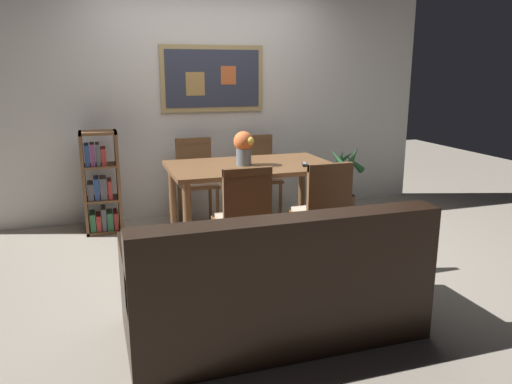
{
  "coord_description": "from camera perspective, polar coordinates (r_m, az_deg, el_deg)",
  "views": [
    {
      "loc": [
        -1.24,
        -3.96,
        1.63
      ],
      "look_at": [
        -0.01,
        -0.21,
        0.65
      ],
      "focal_mm": 35.04,
      "sensor_mm": 36.0,
      "label": 1
    }
  ],
  "objects": [
    {
      "name": "dining_chair_far_left",
      "position": [
        5.36,
        -6.88,
        2.05
      ],
      "size": [
        0.4,
        0.41,
        0.91
      ],
      "color": "brown",
      "rests_on": "ground_plane"
    },
    {
      "name": "ground_plane",
      "position": [
        4.46,
        -0.74,
        -7.52
      ],
      "size": [
        12.0,
        12.0,
        0.0
      ],
      "primitive_type": "plane",
      "color": "gray"
    },
    {
      "name": "dining_chair_near_left",
      "position": [
        3.9,
        -1.4,
        -2.34
      ],
      "size": [
        0.4,
        0.41,
        0.91
      ],
      "color": "brown",
      "rests_on": "ground_plane"
    },
    {
      "name": "potted_ivy",
      "position": [
        6.06,
        7.34,
        0.43
      ],
      "size": [
        0.29,
        0.31,
        0.49
      ],
      "color": "#4C4742",
      "rests_on": "ground_plane"
    },
    {
      "name": "wall_back_with_painting",
      "position": [
        5.68,
        -5.61,
        10.57
      ],
      "size": [
        5.2,
        0.14,
        2.6
      ],
      "color": "silver",
      "rests_on": "ground_plane"
    },
    {
      "name": "leather_couch",
      "position": [
        3.14,
        2.15,
        -10.85
      ],
      "size": [
        1.8,
        0.84,
        0.84
      ],
      "color": "black",
      "rests_on": "ground_plane"
    },
    {
      "name": "bookshelf",
      "position": [
        5.26,
        -17.31,
        0.6
      ],
      "size": [
        0.36,
        0.28,
        1.03
      ],
      "color": "brown",
      "rests_on": "ground_plane"
    },
    {
      "name": "tv_remote",
      "position": [
        4.64,
        5.57,
        3.17
      ],
      "size": [
        0.1,
        0.16,
        0.02
      ],
      "color": "black",
      "rests_on": "dining_table"
    },
    {
      "name": "dining_chair_far_right",
      "position": [
        5.55,
        0.28,
        2.57
      ],
      "size": [
        0.4,
        0.41,
        0.91
      ],
      "color": "brown",
      "rests_on": "ground_plane"
    },
    {
      "name": "potted_palm",
      "position": [
        5.74,
        10.15,
        0.62
      ],
      "size": [
        0.41,
        0.43,
        0.8
      ],
      "color": "brown",
      "rests_on": "ground_plane"
    },
    {
      "name": "dining_chair_near_right",
      "position": [
        4.11,
        7.72,
        -1.62
      ],
      "size": [
        0.4,
        0.41,
        0.91
      ],
      "color": "brown",
      "rests_on": "ground_plane"
    },
    {
      "name": "flower_vase",
      "position": [
        4.6,
        -1.38,
        5.28
      ],
      "size": [
        0.2,
        0.19,
        0.31
      ],
      "color": "slate",
      "rests_on": "dining_table"
    },
    {
      "name": "dining_table",
      "position": [
        4.69,
        -0.54,
        2.03
      ],
      "size": [
        1.53,
        0.93,
        0.76
      ],
      "color": "brown",
      "rests_on": "ground_plane"
    }
  ]
}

